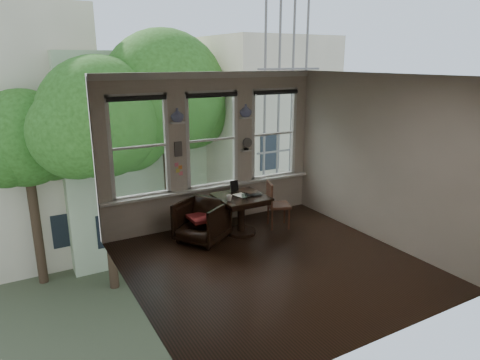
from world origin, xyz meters
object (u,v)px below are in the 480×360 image
side_chair_right (279,205)px  laptop (254,196)px  mug (229,198)px  armchair_left (202,221)px  table (241,215)px

side_chair_right → laptop: (-0.61, -0.07, 0.30)m
laptop → mug: size_ratio=3.11×
mug → armchair_left: bearing=159.5°
side_chair_right → laptop: size_ratio=2.69×
armchair_left → table: bearing=54.4°
side_chair_right → mug: side_chair_right is taller
laptop → mug: (-0.52, 0.01, 0.04)m
armchair_left → side_chair_right: 1.61m
armchair_left → laptop: size_ratio=2.44×
table → mug: bearing=-157.7°
table → laptop: 0.46m
armchair_left → mug: size_ratio=7.61×
mug → table: bearing=22.3°
side_chair_right → laptop: side_chair_right is taller
side_chair_right → mug: (-1.14, -0.06, 0.34)m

